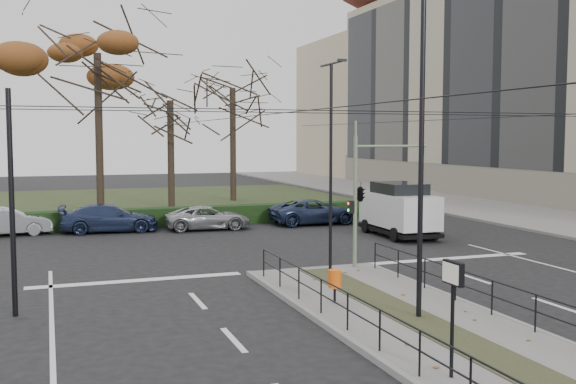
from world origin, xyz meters
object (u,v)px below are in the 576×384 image
at_px(traffic_light, 362,191).
at_px(parked_car_fourth, 208,218).
at_px(info_panel, 453,287).
at_px(rust_tree, 97,53).
at_px(parked_car_fifth, 314,212).
at_px(parked_car_third, 109,218).
at_px(bare_tree_near, 170,109).
at_px(streetlamp_median_near, 422,134).
at_px(parked_car_second, 7,222).
at_px(streetlamp_median_far, 331,164).
at_px(white_van, 399,209).
at_px(bare_tree_center, 233,96).
at_px(litter_bin, 335,279).

relative_size(traffic_light, parked_car_fourth, 1.07).
xyz_separation_m(info_panel, rust_tree, (-4.28, 30.24, 7.68)).
relative_size(parked_car_fourth, rust_tree, 0.35).
relative_size(parked_car_fourth, parked_car_fifth, 0.89).
bearing_deg(parked_car_third, bare_tree_near, -22.49).
bearing_deg(streetlamp_median_near, info_panel, -112.83).
height_order(streetlamp_median_near, parked_car_second, streetlamp_median_near).
bearing_deg(streetlamp_median_near, parked_car_second, 118.39).
bearing_deg(streetlamp_median_far, rust_tree, 107.19).
bearing_deg(parked_car_second, streetlamp_median_near, -157.18).
xyz_separation_m(parked_car_fourth, bare_tree_near, (-0.09, 10.29, 5.98)).
xyz_separation_m(white_van, bare_tree_center, (-2.97, 19.36, 6.35)).
xyz_separation_m(info_panel, parked_car_fifth, (6.45, 23.05, -1.23)).
relative_size(white_van, bare_tree_center, 0.45).
height_order(streetlamp_median_far, parked_car_fifth, streetlamp_median_far).
xyz_separation_m(parked_car_second, white_van, (17.68, -6.49, 0.65)).
relative_size(parked_car_second, rust_tree, 0.33).
xyz_separation_m(info_panel, parked_car_third, (-4.35, 23.63, -1.21)).
bearing_deg(traffic_light, litter_bin, -123.68).
distance_m(white_van, bare_tree_near, 18.43).
bearing_deg(bare_tree_center, traffic_light, -95.06).
bearing_deg(white_van, info_panel, -116.10).
height_order(parked_car_third, parked_car_fifth, parked_car_third).
bearing_deg(info_panel, white_van, 63.90).
height_order(rust_tree, bare_tree_center, rust_tree).
relative_size(white_van, parked_car_fifth, 1.01).
xyz_separation_m(litter_bin, streetlamp_median_near, (1.46, -2.07, 4.02)).
distance_m(streetlamp_median_near, rust_tree, 27.33).
bearing_deg(parked_car_fifth, streetlamp_median_far, 159.22).
relative_size(parked_car_second, parked_car_fifth, 0.84).
bearing_deg(parked_car_second, litter_bin, -158.02).
distance_m(rust_tree, parked_car_fifth, 15.70).
distance_m(parked_car_fourth, white_van, 9.72).
xyz_separation_m(traffic_light, bare_tree_center, (2.32, 26.20, 4.85)).
xyz_separation_m(litter_bin, bare_tree_near, (0.19, 27.09, 5.77)).
distance_m(streetlamp_median_far, parked_car_third, 15.11).
xyz_separation_m(streetlamp_median_near, parked_car_third, (-6.04, 19.63, -4.12)).
distance_m(parked_car_third, white_van, 14.32).
relative_size(traffic_light, parked_car_third, 0.96).
relative_size(parked_car_third, parked_car_fourth, 1.11).
bearing_deg(streetlamp_median_far, parked_car_fifth, 70.43).
bearing_deg(parked_car_second, info_panel, -164.77).
relative_size(rust_tree, bare_tree_center, 1.15).
distance_m(bare_tree_center, parked_car_fifth, 15.50).
bearing_deg(traffic_light, parked_car_fifth, 75.62).
bearing_deg(streetlamp_median_near, traffic_light, 76.55).
relative_size(bare_tree_center, bare_tree_near, 1.17).
relative_size(litter_bin, streetlamp_median_far, 0.13).
relative_size(streetlamp_median_far, parked_car_third, 1.51).
relative_size(traffic_light, bare_tree_center, 0.43).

